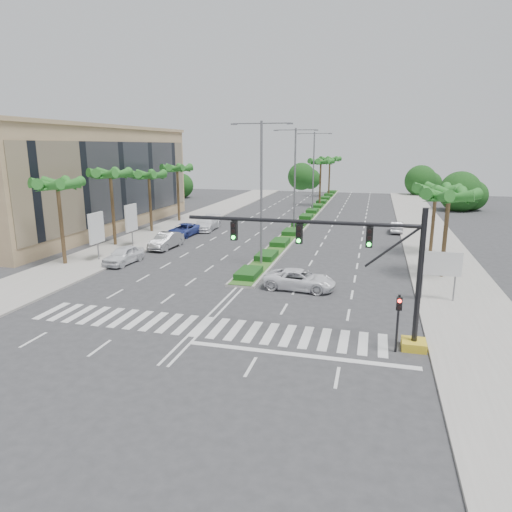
{
  "coord_description": "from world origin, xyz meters",
  "views": [
    {
      "loc": [
        9.18,
        -22.76,
        10.06
      ],
      "look_at": [
        1.8,
        5.39,
        3.0
      ],
      "focal_mm": 32.0,
      "sensor_mm": 36.0,
      "label": 1
    }
  ],
  "objects": [
    {
      "name": "car_crossing",
      "position": [
        4.26,
        8.36,
        0.71
      ],
      "size": [
        5.27,
        2.69,
        1.43
      ],
      "primitive_type": "imported",
      "rotation": [
        0.0,
        0.0,
        1.51
      ],
      "color": "white",
      "rests_on": "ground"
    },
    {
      "name": "median_grass",
      "position": [
        0.0,
        45.0,
        0.22
      ],
      "size": [
        1.8,
        75.0,
        0.04
      ],
      "primitive_type": "cube",
      "color": "#336021",
      "rests_on": "median"
    },
    {
      "name": "streetlight_near",
      "position": [
        0.0,
        14.0,
        6.81
      ],
      "size": [
        5.1,
        0.25,
        12.0
      ],
      "color": "slate",
      "rests_on": "ground"
    },
    {
      "name": "car_right",
      "position": [
        11.8,
        33.02,
        0.65
      ],
      "size": [
        1.42,
        3.99,
        1.31
      ],
      "primitive_type": "imported",
      "rotation": [
        0.0,
        0.0,
        3.13
      ],
      "color": "#ABABB0",
      "rests_on": "ground"
    },
    {
      "name": "median",
      "position": [
        0.0,
        45.0,
        0.1
      ],
      "size": [
        2.2,
        75.0,
        0.2
      ],
      "primitive_type": "cube",
      "color": "gray",
      "rests_on": "ground"
    },
    {
      "name": "palm_median_b",
      "position": [
        0.0,
        70.0,
        7.17
      ],
      "size": [
        4.57,
        4.68,
        8.05
      ],
      "color": "brown",
      "rests_on": "ground"
    },
    {
      "name": "billboard_far",
      "position": [
        -14.5,
        18.0,
        2.96
      ],
      "size": [
        0.18,
        2.1,
        4.35
      ],
      "color": "slate",
      "rests_on": "ground"
    },
    {
      "name": "footpath_right",
      "position": [
        15.2,
        20.0,
        0.07
      ],
      "size": [
        6.0,
        120.0,
        0.15
      ],
      "primitive_type": "cube",
      "color": "gray",
      "rests_on": "ground"
    },
    {
      "name": "building",
      "position": [
        -26.0,
        26.0,
        6.0
      ],
      "size": [
        12.0,
        36.0,
        12.0
      ],
      "primitive_type": "cube",
      "color": "tan",
      "rests_on": "ground"
    },
    {
      "name": "car_parked_b",
      "position": [
        -10.9,
        18.26,
        0.79
      ],
      "size": [
        1.96,
        4.89,
        1.58
      ],
      "primitive_type": "imported",
      "rotation": [
        0.0,
        0.0,
        -0.06
      ],
      "color": "#9F9FA3",
      "rests_on": "ground"
    },
    {
      "name": "car_parked_c",
      "position": [
        -11.8,
        24.73,
        0.7
      ],
      "size": [
        2.62,
        5.15,
        1.39
      ],
      "primitive_type": "imported",
      "rotation": [
        0.0,
        0.0,
        -0.06
      ],
      "color": "#32429A",
      "rests_on": "ground"
    },
    {
      "name": "direction_sign",
      "position": [
        13.5,
        7.99,
        2.45
      ],
      "size": [
        2.7,
        0.11,
        3.4
      ],
      "color": "slate",
      "rests_on": "ground"
    },
    {
      "name": "car_parked_d",
      "position": [
        -10.6,
        29.04,
        0.82
      ],
      "size": [
        2.54,
        5.74,
        1.64
      ],
      "primitive_type": "imported",
      "rotation": [
        0.0,
        0.0,
        0.04
      ],
      "color": "white",
      "rests_on": "ground"
    },
    {
      "name": "palm_left_near",
      "position": [
        -16.5,
        10.0,
        6.69
      ],
      "size": [
        4.57,
        4.68,
        7.55
      ],
      "color": "brown",
      "rests_on": "ground"
    },
    {
      "name": "ground",
      "position": [
        0.0,
        0.0,
        0.0
      ],
      "size": [
        160.0,
        160.0,
        0.0
      ],
      "primitive_type": "plane",
      "color": "#333335",
      "rests_on": "ground"
    },
    {
      "name": "palm_right_far",
      "position": [
        14.5,
        22.0,
        5.91
      ],
      "size": [
        4.57,
        4.68,
        6.75
      ],
      "color": "brown",
      "rests_on": "ground"
    },
    {
      "name": "palm_left_mid",
      "position": [
        -16.5,
        18.0,
        7.08
      ],
      "size": [
        4.57,
        4.68,
        7.95
      ],
      "color": "brown",
      "rests_on": "ground"
    },
    {
      "name": "palm_left_end",
      "position": [
        -16.5,
        34.0,
        6.88
      ],
      "size": [
        4.57,
        4.68,
        7.75
      ],
      "color": "brown",
      "rests_on": "ground"
    },
    {
      "name": "streetlight_far",
      "position": [
        0.0,
        46.0,
        6.81
      ],
      "size": [
        5.1,
        0.25,
        12.0
      ],
      "color": "slate",
      "rests_on": "ground"
    },
    {
      "name": "car_parked_a",
      "position": [
        -11.8,
        11.68,
        0.77
      ],
      "size": [
        2.12,
        4.63,
        1.54
      ],
      "primitive_type": "imported",
      "rotation": [
        0.0,
        0.0,
        -0.07
      ],
      "color": "white",
      "rests_on": "ground"
    },
    {
      "name": "billboard_near",
      "position": [
        -14.5,
        12.0,
        2.96
      ],
      "size": [
        0.18,
        2.1,
        4.35
      ],
      "color": "slate",
      "rests_on": "ground"
    },
    {
      "name": "signal_gantry",
      "position": [
        9.27,
        -0.0,
        3.46
      ],
      "size": [
        12.6,
        1.2,
        7.2
      ],
      "color": "gold",
      "rests_on": "ground"
    },
    {
      "name": "palm_median_a",
      "position": [
        0.0,
        55.0,
        7.17
      ],
      "size": [
        4.57,
        4.68,
        8.05
      ],
      "color": "brown",
      "rests_on": "ground"
    },
    {
      "name": "streetlight_mid",
      "position": [
        0.0,
        30.0,
        6.81
      ],
      "size": [
        5.1,
        0.25,
        12.0
      ],
      "color": "slate",
      "rests_on": "ground"
    },
    {
      "name": "footpath_left",
      "position": [
        -15.2,
        20.0,
        0.07
      ],
      "size": [
        6.0,
        120.0,
        0.15
      ],
      "primitive_type": "cube",
      "color": "gray",
      "rests_on": "ground"
    },
    {
      "name": "palm_right_near",
      "position": [
        14.5,
        14.0,
        6.2
      ],
      "size": [
        4.57,
        4.68,
        7.05
      ],
      "color": "brown",
      "rests_on": "ground"
    },
    {
      "name": "palm_left_far",
      "position": [
        -16.5,
        26.0,
        6.5
      ],
      "size": [
        4.57,
        4.68,
        7.35
      ],
      "color": "brown",
      "rests_on": "ground"
    },
    {
      "name": "pedestrian_signal",
      "position": [
        10.6,
        -0.68,
        2.04
      ],
      "size": [
        0.28,
        0.36,
        3.0
      ],
      "color": "black",
      "rests_on": "ground"
    }
  ]
}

